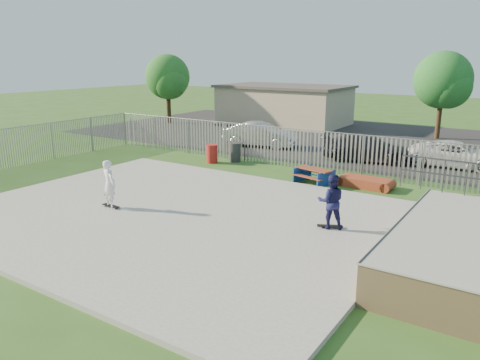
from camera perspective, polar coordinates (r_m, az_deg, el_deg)
The scene contains 19 objects.
ground at distance 16.74m, azimuth -7.91°, elevation -4.41°, with size 120.00×120.00×0.00m, color #30571E.
concrete_slab at distance 16.72m, azimuth -7.91°, elevation -4.17°, with size 15.00×12.00×0.15m, color gray.
quarter_pipe at distance 13.80m, azimuth 27.00°, elevation -7.75°, with size 5.50×7.05×2.19m.
fence at distance 19.49m, azimuth 3.13°, elevation 1.52°, with size 26.04×16.02×2.00m.
picnic_table at distance 21.02m, azimuth 9.01°, elevation 0.51°, with size 1.89×1.68×0.68m.
funbox at distance 20.93m, azimuth 15.02°, elevation -0.30°, with size 2.05×1.09×0.40m.
trash_bin_red at distance 24.88m, azimuth -3.43°, elevation 3.22°, with size 0.59×0.59×0.98m, color #A21D18.
trash_bin_grey at distance 25.11m, azimuth -0.61°, elevation 3.40°, with size 0.61×0.61×1.01m, color #2A2A2D.
parking_lot at distance 33.02m, azimuth 14.36°, elevation 4.81°, with size 40.00×18.00×0.02m, color black.
car_silver at distance 29.32m, azimuth 2.48°, elevation 5.55°, with size 1.58×4.54×1.50m, color #BBBABF.
car_dark at distance 26.07m, azimuth 15.33°, elevation 3.78°, with size 1.97×4.85×1.41m, color black.
car_white at distance 26.18m, azimuth 24.94°, elevation 2.83°, with size 2.14×4.63×1.29m, color white.
building at distance 39.62m, azimuth 5.39°, elevation 9.14°, with size 10.40×6.40×3.20m.
tree_left at distance 40.29m, azimuth -8.82°, elevation 12.30°, with size 3.69×3.69×5.70m.
tree_mid at distance 34.72m, azimuth 23.50°, elevation 11.11°, with size 3.81×3.81×5.88m.
skateboard_a at distance 15.36m, azimuth 10.88°, elevation -5.59°, with size 0.80×0.55×0.08m.
skateboard_b at distance 17.70m, azimuth -15.46°, elevation -3.11°, with size 0.81×0.23×0.08m.
skater_navy at distance 15.09m, azimuth 11.03°, elevation -2.59°, with size 0.86×0.67×1.76m, color #161846.
skater_white at distance 17.47m, azimuth -15.65°, elevation -0.48°, with size 0.64×0.42×1.76m, color white.
Camera 1 is at (10.53, -11.81, 5.47)m, focal length 35.00 mm.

